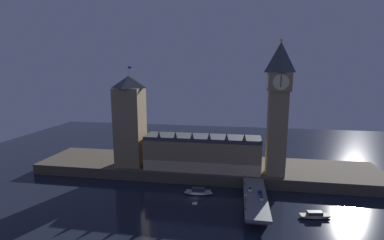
# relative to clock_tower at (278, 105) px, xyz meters

# --- Properties ---
(ground_plane) EXTENTS (400.00, 400.00, 0.00)m
(ground_plane) POSITION_rel_clock_tower_xyz_m (-43.66, -26.72, -47.74)
(ground_plane) COLOR black
(embankment) EXTENTS (220.00, 42.00, 6.55)m
(embankment) POSITION_rel_clock_tower_xyz_m (-43.66, 12.28, -44.46)
(embankment) COLOR #4C4438
(embankment) RESTS_ON ground_plane
(parliament_hall) EXTENTS (70.87, 17.65, 24.92)m
(parliament_hall) POSITION_rel_clock_tower_xyz_m (-43.59, 2.43, -30.80)
(parliament_hall) COLOR #8E7A56
(parliament_hall) RESTS_ON embankment
(clock_tower) EXTENTS (12.82, 12.93, 77.74)m
(clock_tower) POSITION_rel_clock_tower_xyz_m (0.00, 0.00, 0.00)
(clock_tower) COLOR #8E7A56
(clock_tower) RESTS_ON embankment
(victoria_tower) EXTENTS (16.94, 16.94, 63.33)m
(victoria_tower) POSITION_rel_clock_tower_xyz_m (-90.28, 3.09, -12.39)
(victoria_tower) COLOR #8E7A56
(victoria_tower) RESTS_ON embankment
(bridge) EXTENTS (11.14, 46.00, 6.42)m
(bridge) POSITION_rel_clock_tower_xyz_m (-12.74, -31.72, -43.49)
(bridge) COLOR slate
(bridge) RESTS_ON ground_plane
(car_northbound_lead) EXTENTS (1.89, 4.71, 1.55)m
(car_northbound_lead) POSITION_rel_clock_tower_xyz_m (-15.19, -25.67, -40.58)
(car_northbound_lead) COLOR white
(car_northbound_lead) RESTS_ON bridge
(car_southbound_lead) EXTENTS (1.94, 3.95, 1.46)m
(car_southbound_lead) POSITION_rel_clock_tower_xyz_m (-10.29, -35.06, -40.63)
(car_southbound_lead) COLOR silver
(car_southbound_lead) RESTS_ON bridge
(car_southbound_trail) EXTENTS (1.86, 4.47, 1.48)m
(car_southbound_trail) POSITION_rel_clock_tower_xyz_m (-10.29, -28.89, -40.62)
(car_southbound_trail) COLOR navy
(car_southbound_trail) RESTS_ON bridge
(pedestrian_near_rail) EXTENTS (0.38, 0.38, 1.70)m
(pedestrian_near_rail) POSITION_rel_clock_tower_xyz_m (-17.64, -38.64, -40.41)
(pedestrian_near_rail) COLOR black
(pedestrian_near_rail) RESTS_ON bridge
(pedestrian_far_rail) EXTENTS (0.38, 0.38, 1.71)m
(pedestrian_far_rail) POSITION_rel_clock_tower_xyz_m (-17.64, -19.88, -40.41)
(pedestrian_far_rail) COLOR black
(pedestrian_far_rail) RESTS_ON bridge
(street_lamp_near) EXTENTS (1.34, 0.60, 7.13)m
(street_lamp_near) POSITION_rel_clock_tower_xyz_m (-18.04, -46.44, -36.86)
(street_lamp_near) COLOR #2D3333
(street_lamp_near) RESTS_ON bridge
(street_lamp_far) EXTENTS (1.34, 0.60, 6.25)m
(street_lamp_far) POSITION_rel_clock_tower_xyz_m (-18.04, -17.00, -37.40)
(street_lamp_far) COLOR #2D3333
(street_lamp_far) RESTS_ON bridge
(boat_upstream) EXTENTS (15.76, 6.13, 3.69)m
(boat_upstream) POSITION_rel_clock_tower_xyz_m (-42.58, -20.74, -46.39)
(boat_upstream) COLOR white
(boat_upstream) RESTS_ON ground_plane
(boat_downstream) EXTENTS (15.53, 6.63, 3.16)m
(boat_downstream) POSITION_rel_clock_tower_xyz_m (13.85, -36.61, -46.58)
(boat_downstream) COLOR #B2A893
(boat_downstream) RESTS_ON ground_plane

